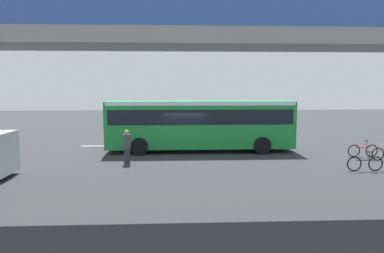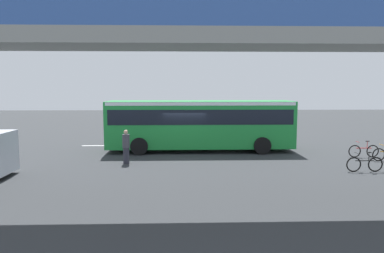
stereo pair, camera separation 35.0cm
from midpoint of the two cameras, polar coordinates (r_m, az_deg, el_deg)
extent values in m
plane|color=#2D3033|center=(22.40, -0.78, -4.06)|extent=(80.00, 80.00, 0.00)
cube|color=#1E8C38|center=(22.60, 1.72, 0.43)|extent=(11.50, 2.55, 2.86)
cube|color=black|center=(22.55, 1.72, 1.73)|extent=(11.04, 2.59, 0.90)
cube|color=white|center=(22.50, 1.73, 3.76)|extent=(11.27, 2.58, 0.20)
cube|color=black|center=(22.94, -12.81, 1.23)|extent=(0.04, 2.24, 1.20)
cylinder|color=black|center=(21.57, -7.90, -3.12)|extent=(1.04, 0.30, 1.04)
cylinder|color=black|center=(24.08, -7.27, -2.12)|extent=(1.04, 0.30, 1.04)
cylinder|color=black|center=(22.05, 11.52, -2.99)|extent=(1.04, 0.30, 1.04)
cylinder|color=black|center=(24.51, 10.14, -2.03)|extent=(1.04, 0.30, 1.04)
cylinder|color=black|center=(19.26, -27.34, -5.47)|extent=(0.68, 0.22, 0.68)
torus|color=black|center=(18.92, 24.71, -5.48)|extent=(0.72, 0.06, 0.72)
torus|color=black|center=(19.41, 27.49, -5.33)|extent=(0.72, 0.06, 0.72)
cube|color=black|center=(19.13, 26.15, -4.88)|extent=(0.89, 0.04, 0.04)
cylinder|color=black|center=(19.18, 26.67, -4.27)|extent=(0.03, 0.03, 0.40)
cube|color=black|center=(19.15, 26.70, -3.68)|extent=(0.20, 0.08, 0.04)
cylinder|color=black|center=(18.88, 25.13, -3.83)|extent=(0.02, 0.44, 0.02)
torus|color=black|center=(22.18, 27.85, -3.97)|extent=(0.72, 0.06, 0.72)
cylinder|color=orange|center=(22.16, 28.21, -2.55)|extent=(0.02, 0.44, 0.02)
torus|color=black|center=(22.73, 24.75, -3.58)|extent=(0.72, 0.06, 0.72)
torus|color=black|center=(23.22, 27.07, -3.49)|extent=(0.72, 0.06, 0.72)
cube|color=red|center=(22.94, 25.95, -3.09)|extent=(0.89, 0.04, 0.04)
cylinder|color=red|center=(23.00, 26.39, -2.59)|extent=(0.03, 0.03, 0.40)
cube|color=black|center=(22.98, 26.41, -2.09)|extent=(0.20, 0.08, 0.04)
cylinder|color=red|center=(22.71, 25.10, -2.20)|extent=(0.02, 0.44, 0.02)
cylinder|color=#2D2D38|center=(19.34, -9.86, -4.54)|extent=(0.32, 0.32, 0.85)
cylinder|color=#3F3F47|center=(19.21, -9.90, -2.27)|extent=(0.38, 0.38, 0.70)
sphere|color=tan|center=(19.15, -9.93, -0.85)|extent=(0.22, 0.22, 0.22)
cylinder|color=slate|center=(26.18, -5.35, 0.52)|extent=(0.08, 0.08, 2.80)
cube|color=blue|center=(26.09, -5.38, 2.92)|extent=(0.04, 0.60, 0.60)
cube|color=silver|center=(25.78, 12.57, -2.83)|extent=(2.00, 0.20, 0.01)
cube|color=silver|center=(25.09, 3.68, -2.94)|extent=(2.00, 0.20, 0.01)
cube|color=silver|center=(25.02, -5.49, -2.98)|extent=(2.00, 0.20, 0.01)
cube|color=silver|center=(25.59, -14.48, -2.95)|extent=(2.00, 0.20, 0.01)
cube|color=gray|center=(12.12, 0.10, 13.54)|extent=(28.56, 2.60, 0.50)
cube|color=#3359A5|center=(13.47, -0.09, 16.25)|extent=(28.56, 0.08, 1.10)
cube|color=#3359A5|center=(11.02, 0.33, 18.49)|extent=(28.56, 0.08, 1.10)
camera|label=1|loc=(0.17, -89.55, 0.05)|focal=33.69mm
camera|label=2|loc=(0.17, 90.45, -0.05)|focal=33.69mm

